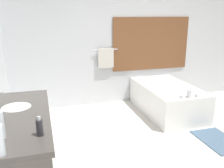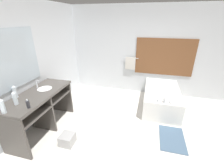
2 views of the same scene
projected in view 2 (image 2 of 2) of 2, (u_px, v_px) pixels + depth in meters
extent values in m
plane|color=silver|center=(128.00, 135.00, 3.22)|extent=(16.00, 16.00, 0.00)
cube|color=silver|center=(141.00, 52.00, 4.66)|extent=(7.40, 0.06, 2.70)
cube|color=brown|center=(164.00, 57.00, 4.50)|extent=(1.70, 0.02, 1.10)
cylinder|color=silver|center=(131.00, 58.00, 4.74)|extent=(0.50, 0.02, 0.02)
cube|color=beige|center=(130.00, 63.00, 4.80)|extent=(0.32, 0.04, 0.40)
cube|color=silver|center=(27.00, 67.00, 3.19)|extent=(0.06, 7.40, 2.70)
cube|color=#B2C1CC|center=(15.00, 58.00, 2.84)|extent=(0.02, 1.10, 1.10)
cube|color=#4C4742|center=(37.00, 94.00, 3.05)|extent=(0.66, 1.56, 0.05)
cube|color=#4C4742|center=(40.00, 104.00, 3.15)|extent=(0.63, 1.48, 0.02)
cylinder|color=white|center=(45.00, 91.00, 3.28)|extent=(0.30, 0.30, 0.13)
cube|color=#4C4742|center=(12.00, 138.00, 2.56)|extent=(0.61, 0.04, 0.86)
cube|color=#4C4742|center=(42.00, 113.00, 3.24)|extent=(0.61, 0.04, 0.86)
cube|color=#4C4742|center=(61.00, 97.00, 3.91)|extent=(0.61, 0.04, 0.86)
cylinder|color=beige|center=(27.00, 112.00, 2.76)|extent=(0.13, 0.43, 0.13)
cylinder|color=beige|center=(52.00, 93.00, 3.45)|extent=(0.13, 0.43, 0.13)
cylinder|color=silver|center=(37.00, 87.00, 3.29)|extent=(0.04, 0.04, 0.02)
cylinder|color=silver|center=(37.00, 83.00, 3.25)|extent=(0.02, 0.02, 0.16)
cube|color=silver|center=(38.00, 81.00, 3.21)|extent=(0.07, 0.01, 0.01)
cube|color=white|center=(161.00, 98.00, 4.18)|extent=(0.92, 1.62, 0.53)
ellipsoid|color=white|center=(162.00, 94.00, 4.13)|extent=(0.66, 1.16, 0.30)
cube|color=silver|center=(164.00, 100.00, 3.42)|extent=(0.04, 0.07, 0.12)
sphere|color=silver|center=(158.00, 100.00, 3.46)|extent=(0.06, 0.06, 0.06)
sphere|color=silver|center=(171.00, 102.00, 3.40)|extent=(0.06, 0.06, 0.06)
cylinder|color=white|center=(15.00, 92.00, 2.84)|extent=(0.07, 0.07, 0.22)
cylinder|color=white|center=(13.00, 87.00, 2.79)|extent=(0.04, 0.04, 0.02)
cylinder|color=white|center=(2.00, 107.00, 2.37)|extent=(0.07, 0.07, 0.23)
cylinder|color=white|center=(0.00, 100.00, 2.32)|extent=(0.04, 0.04, 0.02)
cylinder|color=white|center=(15.00, 99.00, 2.61)|extent=(0.07, 0.07, 0.22)
cylinder|color=white|center=(13.00, 93.00, 2.57)|extent=(0.04, 0.04, 0.02)
cylinder|color=#28282D|center=(28.00, 104.00, 2.52)|extent=(0.06, 0.06, 0.13)
cylinder|color=silver|center=(27.00, 100.00, 2.49)|extent=(0.03, 0.03, 0.03)
cube|color=#B2B2B2|center=(67.00, 140.00, 2.95)|extent=(0.26, 0.26, 0.22)
cube|color=slate|center=(172.00, 138.00, 3.12)|extent=(0.50, 0.76, 0.02)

